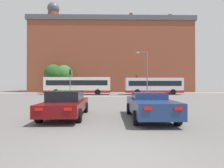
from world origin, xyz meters
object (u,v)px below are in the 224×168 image
(car_roadster_right, at_px, (149,105))
(street_lamp_junction, at_px, (145,69))
(bus_crossing_lead, at_px, (153,86))
(car_saloon_left, at_px, (66,103))
(pedestrian_waiting, at_px, (138,88))
(bus_crossing_trailing, at_px, (78,85))
(traffic_light_near_left, at_px, (70,78))
(pedestrian_walking_east, at_px, (83,88))
(traffic_light_far_right, at_px, (136,81))

(car_roadster_right, xyz_separation_m, street_lamp_junction, (4.05, 20.31, 3.81))
(bus_crossing_lead, bearing_deg, car_saloon_left, 154.91)
(bus_crossing_lead, relative_size, pedestrian_waiting, 6.15)
(bus_crossing_trailing, distance_m, street_lamp_junction, 12.43)
(bus_crossing_trailing, bearing_deg, street_lamp_junction, -103.57)
(car_roadster_right, bearing_deg, traffic_light_near_left, 114.84)
(car_roadster_right, distance_m, street_lamp_junction, 21.05)
(bus_crossing_trailing, height_order, pedestrian_walking_east, bus_crossing_trailing)
(street_lamp_junction, height_order, pedestrian_waiting, street_lamp_junction)
(car_roadster_right, bearing_deg, traffic_light_far_right, 82.83)
(pedestrian_walking_east, bearing_deg, street_lamp_junction, -28.78)
(traffic_light_far_right, bearing_deg, bus_crossing_trailing, -150.45)
(traffic_light_near_left, height_order, pedestrian_waiting, traffic_light_near_left)
(traffic_light_near_left, height_order, pedestrian_walking_east, traffic_light_near_left)
(bus_crossing_trailing, height_order, street_lamp_junction, street_lamp_junction)
(car_roadster_right, distance_m, bus_crossing_lead, 23.83)
(bus_crossing_lead, bearing_deg, traffic_light_far_right, 16.67)
(traffic_light_far_right, relative_size, street_lamp_junction, 0.53)
(street_lamp_junction, relative_size, pedestrian_walking_east, 4.28)
(traffic_light_near_left, bearing_deg, traffic_light_far_right, 45.29)
(bus_crossing_lead, distance_m, pedestrian_waiting, 7.94)
(bus_crossing_trailing, distance_m, traffic_light_near_left, 5.58)
(car_saloon_left, relative_size, traffic_light_near_left, 1.17)
(bus_crossing_lead, bearing_deg, street_lamp_junction, 142.71)
(bus_crossing_trailing, xyz_separation_m, traffic_light_near_left, (-0.25, -5.47, 1.09))
(car_roadster_right, relative_size, traffic_light_near_left, 1.14)
(traffic_light_near_left, distance_m, pedestrian_waiting, 18.20)
(traffic_light_near_left, distance_m, pedestrian_walking_east, 12.98)
(pedestrian_waiting, height_order, pedestrian_walking_east, pedestrian_walking_east)
(car_saloon_left, relative_size, traffic_light_far_right, 1.23)
(pedestrian_waiting, bearing_deg, traffic_light_near_left, -15.00)
(traffic_light_far_right, height_order, pedestrian_waiting, traffic_light_far_right)
(street_lamp_junction, bearing_deg, bus_crossing_trailing, 166.43)
(car_saloon_left, height_order, traffic_light_near_left, traffic_light_near_left)
(car_saloon_left, relative_size, street_lamp_junction, 0.65)
(bus_crossing_trailing, bearing_deg, traffic_light_near_left, 177.43)
(car_saloon_left, bearing_deg, traffic_light_far_right, 72.41)
(bus_crossing_trailing, height_order, traffic_light_far_right, traffic_light_far_right)
(car_saloon_left, height_order, pedestrian_walking_east, pedestrian_walking_east)
(bus_crossing_lead, distance_m, bus_crossing_trailing, 13.83)
(car_saloon_left, relative_size, pedestrian_waiting, 2.90)
(pedestrian_walking_east, bearing_deg, traffic_light_near_left, -78.25)
(car_roadster_right, xyz_separation_m, pedestrian_walking_east, (-8.01, 30.53, 0.33))
(car_saloon_left, distance_m, traffic_light_near_left, 17.55)
(car_roadster_right, xyz_separation_m, traffic_light_far_right, (4.07, 29.83, 1.96))
(car_saloon_left, xyz_separation_m, traffic_light_far_right, (8.45, 29.21, 1.94))
(bus_crossing_trailing, xyz_separation_m, street_lamp_junction, (11.76, -2.84, 2.82))
(car_roadster_right, relative_size, street_lamp_junction, 0.64)
(street_lamp_junction, relative_size, pedestrian_waiting, 4.46)
(car_roadster_right, relative_size, bus_crossing_lead, 0.46)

